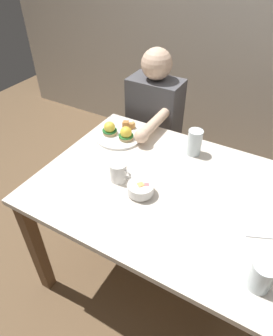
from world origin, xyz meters
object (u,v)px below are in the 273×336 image
fork (269,237)px  water_glass_near (261,277)px  diner_person (153,124)px  coffee_mug (119,171)px  eggs_benedict_plate (119,134)px  fruit_bowl (141,189)px  water_glass_far (194,143)px  dining_table (166,202)px

fork → water_glass_near: water_glass_near is taller
fork → water_glass_near: (0.00, -0.22, 0.05)m
diner_person → coffee_mug: bearing=-76.3°
diner_person → eggs_benedict_plate: bearing=-95.0°
fruit_bowl → water_glass_far: (0.09, 0.41, 0.03)m
fruit_bowl → diner_person: (-0.30, 0.71, -0.12)m
dining_table → diner_person: size_ratio=1.05×
dining_table → eggs_benedict_plate: eggs_benedict_plate is taller
diner_person → fork: bearing=-38.3°
eggs_benedict_plate → water_glass_near: (0.89, -0.53, 0.03)m
eggs_benedict_plate → fork: (0.88, -0.31, -0.02)m
dining_table → diner_person: (-0.39, 0.60, 0.02)m
dining_table → fruit_bowl: size_ratio=10.00×
water_glass_near → water_glass_far: 0.75m
dining_table → fork: (0.47, -0.07, 0.11)m
fruit_bowl → fork: bearing=3.5°
dining_table → coffee_mug: bearing=-161.2°
water_glass_near → fork: bearing=90.7°
fruit_bowl → water_glass_far: size_ratio=0.86×
coffee_mug → water_glass_far: (0.23, 0.38, 0.01)m
fruit_bowl → fork: (0.55, 0.03, -0.03)m
dining_table → diner_person: 0.71m
fork → diner_person: diner_person is taller
water_glass_far → coffee_mug: bearing=-121.2°
coffee_mug → water_glass_near: water_glass_near is taller
coffee_mug → fork: (0.69, 0.00, -0.05)m
water_glass_near → diner_person: (-0.86, 0.90, -0.14)m
fork → water_glass_far: 0.60m
coffee_mug → water_glass_near: 0.72m
eggs_benedict_plate → water_glass_far: water_glass_far is taller
coffee_mug → water_glass_far: water_glass_far is taller
dining_table → water_glass_far: water_glass_far is taller
dining_table → coffee_mug: size_ratio=10.78×
eggs_benedict_plate → fork: 0.94m
coffee_mug → fork: coffee_mug is taller
coffee_mug → diner_person: (-0.17, 0.68, -0.14)m
eggs_benedict_plate → fruit_bowl: bearing=-45.8°
eggs_benedict_plate → coffee_mug: size_ratio=2.43×
dining_table → diner_person: bearing=122.7°
eggs_benedict_plate → diner_person: size_ratio=0.24×
fork → dining_table: bearing=171.1°
eggs_benedict_plate → fruit_bowl: (0.33, -0.34, 0.00)m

